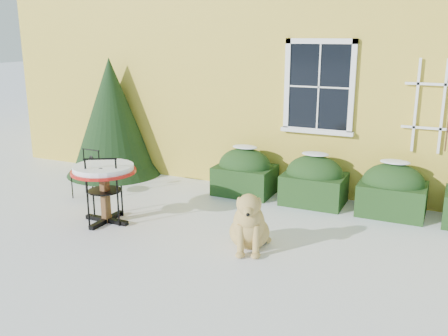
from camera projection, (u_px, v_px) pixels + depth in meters
The scene contains 8 objects.
ground at pixel (194, 248), 6.90m from camera, with size 80.00×80.00×0.00m, color white.
house at pixel (327, 19), 12.19m from camera, with size 12.40×8.40×6.40m.
hedge_row at pixel (352, 186), 8.35m from camera, with size 4.95×0.80×0.91m.
evergreen_shrub at pixel (113, 128), 10.36m from camera, with size 1.99×1.99×2.41m.
bistro_table at pixel (104, 175), 7.65m from camera, with size 0.99×0.99×0.92m.
patio_chair_near at pixel (104, 189), 7.70m from camera, with size 0.65×0.65×1.08m.
patio_chair_far at pixel (87, 174), 8.98m from camera, with size 0.41×0.41×0.85m.
dog at pixel (249, 225), 6.74m from camera, with size 0.73×0.99×0.89m.
Camera 1 is at (3.07, -5.60, 2.86)m, focal length 40.00 mm.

